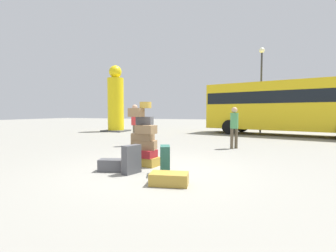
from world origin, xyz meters
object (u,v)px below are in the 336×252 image
(person_bearded_onlooker, at_px, (135,121))
(suitcase_charcoal_foreground_far, at_px, (111,165))
(suitcase_tower, at_px, (144,141))
(yellow_dummy_statue, at_px, (116,102))
(person_tourist_with_camera, at_px, (234,124))
(lamp_post, at_px, (261,77))
(suitcase_teal_upright_blue, at_px, (165,160))
(parked_bus, at_px, (286,105))
(suitcase_charcoal_foreground_near, at_px, (132,159))
(suitcase_tan_left_side, at_px, (169,179))

(person_bearded_onlooker, bearing_deg, suitcase_charcoal_foreground_far, 7.56)
(suitcase_charcoal_foreground_far, bearing_deg, suitcase_tower, 44.12)
(suitcase_tower, bearing_deg, yellow_dummy_statue, 126.00)
(person_tourist_with_camera, xyz_separation_m, lamp_post, (0.94, 8.17, 2.81))
(suitcase_teal_upright_blue, distance_m, person_bearded_onlooker, 4.84)
(person_tourist_with_camera, bearing_deg, suitcase_teal_upright_blue, 27.19)
(parked_bus, height_order, lamp_post, lamp_post)
(suitcase_tower, distance_m, person_tourist_with_camera, 4.32)
(suitcase_charcoal_foreground_near, height_order, person_tourist_with_camera, person_tourist_with_camera)
(suitcase_tan_left_side, relative_size, suitcase_charcoal_foreground_far, 1.31)
(person_bearded_onlooker, bearing_deg, lamp_post, 138.24)
(suitcase_tower, distance_m, person_bearded_onlooker, 3.80)
(person_bearded_onlooker, distance_m, person_tourist_with_camera, 3.94)
(yellow_dummy_statue, distance_m, lamp_post, 10.18)
(suitcase_charcoal_foreground_near, bearing_deg, suitcase_tan_left_side, -6.69)
(suitcase_tower, distance_m, lamp_post, 12.75)
(suitcase_teal_upright_blue, xyz_separation_m, person_bearded_onlooker, (-2.82, 3.87, 0.69))
(person_bearded_onlooker, xyz_separation_m, yellow_dummy_statue, (-4.89, 6.25, 1.08))
(suitcase_tower, relative_size, parked_bus, 0.17)
(suitcase_tan_left_side, distance_m, lamp_post, 13.98)
(suitcase_teal_upright_blue, bearing_deg, suitcase_tan_left_side, -84.99)
(suitcase_tower, xyz_separation_m, suitcase_teal_upright_blue, (0.84, -0.65, -0.31))
(suitcase_tower, xyz_separation_m, person_bearded_onlooker, (-1.99, 3.21, 0.38))
(suitcase_charcoal_foreground_far, height_order, lamp_post, lamp_post)
(person_bearded_onlooker, distance_m, parked_bus, 9.55)
(suitcase_charcoal_foreground_near, xyz_separation_m, parked_bus, (4.11, 11.28, 1.51))
(suitcase_charcoal_foreground_near, height_order, lamp_post, lamp_post)
(suitcase_charcoal_foreground_far, relative_size, person_bearded_onlooker, 0.33)
(suitcase_tan_left_side, xyz_separation_m, person_bearded_onlooker, (-3.18, 4.58, 0.90))
(yellow_dummy_statue, bearing_deg, parked_bus, 5.01)
(lamp_post, bearing_deg, suitcase_charcoal_foreground_far, -104.38)
(suitcase_tower, xyz_separation_m, yellow_dummy_statue, (-6.87, 9.46, 1.46))
(suitcase_tan_left_side, bearing_deg, suitcase_charcoal_foreground_far, 150.55)
(suitcase_tower, height_order, suitcase_charcoal_foreground_near, suitcase_tower)
(suitcase_charcoal_foreground_near, distance_m, person_tourist_with_camera, 5.08)
(lamp_post, bearing_deg, yellow_dummy_statue, -165.11)
(suitcase_charcoal_foreground_far, xyz_separation_m, person_bearded_onlooker, (-1.52, 4.03, 0.87))
(suitcase_teal_upright_blue, height_order, lamp_post, lamp_post)
(suitcase_charcoal_foreground_near, bearing_deg, lamp_post, 96.46)
(suitcase_tower, relative_size, suitcase_charcoal_foreground_near, 2.55)
(suitcase_charcoal_foreground_near, bearing_deg, person_bearded_onlooker, 135.65)
(suitcase_tower, bearing_deg, suitcase_teal_upright_blue, -37.91)
(person_bearded_onlooker, xyz_separation_m, parked_bus, (6.20, 7.22, 0.82))
(suitcase_tan_left_side, height_order, suitcase_teal_upright_blue, suitcase_teal_upright_blue)
(suitcase_charcoal_foreground_far, bearing_deg, suitcase_teal_upright_blue, -9.03)
(yellow_dummy_statue, bearing_deg, suitcase_teal_upright_blue, -52.67)
(suitcase_tan_left_side, bearing_deg, suitcase_teal_upright_blue, 105.49)
(suitcase_tan_left_side, distance_m, person_tourist_with_camera, 5.34)
(suitcase_teal_upright_blue, bearing_deg, person_tourist_with_camera, 54.95)
(suitcase_tower, bearing_deg, parked_bus, 68.01)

